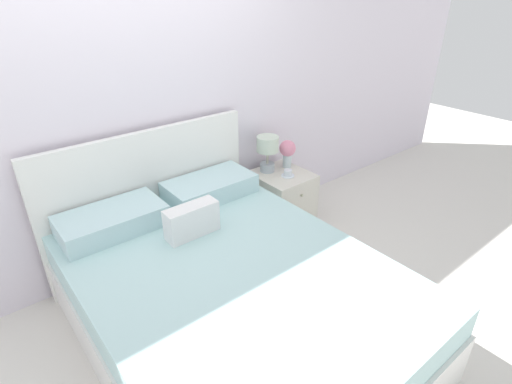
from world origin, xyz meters
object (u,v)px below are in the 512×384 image
Objects in this scene: nightstand at (281,199)px; flower_vase at (288,151)px; bed at (227,293)px; table_lamp at (268,149)px; teacup at (288,173)px.

nightstand is 0.43m from flower_vase.
bed is 1.32m from nightstand.
table_lamp reaches higher than nightstand.
flower_vase is at bearing 32.00° from nightstand.
teacup is at bearing -68.95° from table_lamp.
nightstand is at bearing -148.00° from flower_vase.
flower_vase is (0.20, -0.04, -0.06)m from table_lamp.
nightstand is 0.48m from table_lamp.
flower_vase is at bearing -11.48° from table_lamp.
nightstand is at bearing 96.50° from teacup.
table_lamp reaches higher than flower_vase.
table_lamp is (-0.06, 0.12, 0.46)m from nightstand.
nightstand is (1.11, 0.72, -0.04)m from bed.
bed is 8.50× the size of flower_vase.
nightstand is at bearing 33.09° from bed.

